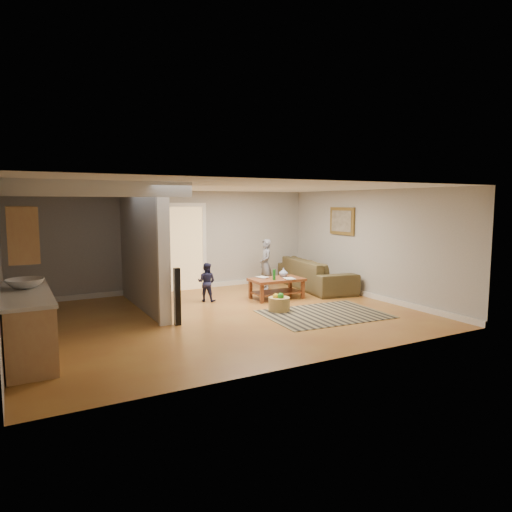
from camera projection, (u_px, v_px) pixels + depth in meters
The scene contains 11 objects.
ground at pixel (223, 316), 8.90m from camera, with size 7.50×7.50×0.00m, color #985426.
room_shell at pixel (162, 242), 8.60m from camera, with size 7.54×6.02×2.52m.
area_rug at pixel (324, 314), 9.04m from camera, with size 2.33×1.71×0.01m, color black.
sofa at pixel (315, 288), 11.78m from camera, with size 2.61×1.02×0.76m, color #484224.
coffee_table at pixel (277, 283), 10.51m from camera, with size 1.23×0.74×0.71m.
tv_console at pixel (154, 272), 10.39m from camera, with size 0.42×1.10×0.94m.
speaker_left at pixel (177, 297), 8.19m from camera, with size 0.10×0.10×1.05m, color black.
speaker_right at pixel (152, 286), 9.59m from camera, with size 0.09×0.09×0.93m, color black.
toy_basket at pixel (279, 303), 9.29m from camera, with size 0.44×0.44×0.39m.
child at pixel (266, 289), 11.65m from camera, with size 0.47×0.31×1.29m, color slate.
toddler at pixel (207, 301), 10.25m from camera, with size 0.42×0.33×0.87m, color #1A1B38.
Camera 1 is at (-3.61, -7.95, 2.20)m, focal length 32.00 mm.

